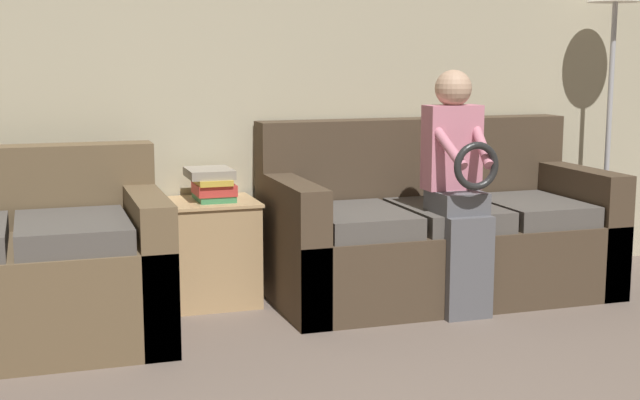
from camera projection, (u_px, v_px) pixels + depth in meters
wall_back at (233, 63)px, 4.92m from camera, size 8.00×0.06×2.55m
couch_main at (435, 234)px, 4.96m from camera, size 1.86×0.90×0.96m
couch_side at (14, 273)px, 4.09m from camera, size 1.37×0.92×0.88m
child_left_seated at (458, 180)px, 4.53m from camera, size 0.29×0.38×1.25m
side_shelf at (213, 250)px, 4.76m from camera, size 0.46×0.45×0.56m
book_stack at (212, 184)px, 4.71m from camera, size 0.24×0.30×0.17m
floor_lamp at (615, 14)px, 5.28m from camera, size 0.33×0.33×1.83m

